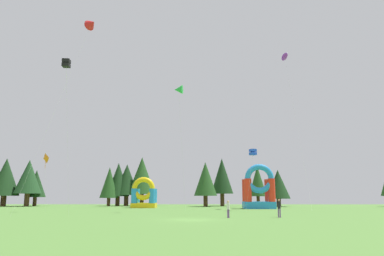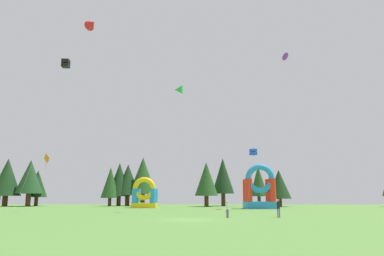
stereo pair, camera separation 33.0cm
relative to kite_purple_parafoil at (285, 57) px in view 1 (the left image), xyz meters
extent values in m
plane|color=#548438|center=(-16.76, -29.85, -27.16)|extent=(120.00, 120.00, 0.00)
ellipsoid|color=purple|center=(0.00, 0.02, 0.05)|extent=(1.21, 2.61, 1.29)
cylinder|color=silver|center=(0.31, -4.68, -13.55)|extent=(0.63, 9.40, 27.21)
pyramid|color=orange|center=(-36.93, -14.10, -20.06)|extent=(1.05, 0.92, 1.02)
cylinder|color=orange|center=(-36.89, -14.04, -20.69)|extent=(0.04, 0.04, 1.31)
cylinder|color=silver|center=(-37.03, -13.09, -23.60)|extent=(0.30, 1.93, 7.12)
cone|color=red|center=(-30.20, -18.36, -2.29)|extent=(2.00, 2.00, 1.53)
cylinder|color=silver|center=(-33.08, -21.35, -14.72)|extent=(5.77, 5.99, 24.87)
cube|color=black|center=(-29.62, -28.16, -11.73)|extent=(0.79, 0.79, 0.37)
cube|color=black|center=(-29.62, -28.16, -11.29)|extent=(0.79, 0.79, 0.37)
cylinder|color=silver|center=(-29.75, -26.01, -19.33)|extent=(0.28, 4.30, 15.65)
cube|color=blue|center=(-7.68, -8.97, -18.80)|extent=(1.13, 1.13, 0.41)
cube|color=blue|center=(-7.68, -8.97, -18.31)|extent=(1.13, 1.13, 0.41)
cylinder|color=silver|center=(-8.32, -9.26, -22.85)|extent=(1.31, 0.60, 8.60)
cone|color=green|center=(-18.71, -13.60, -10.12)|extent=(1.31, 1.42, 1.28)
cylinder|color=silver|center=(-18.27, -10.42, -18.64)|extent=(0.90, 6.37, 17.04)
cylinder|color=#724C8C|center=(-7.93, -26.29, -26.72)|extent=(0.17, 0.17, 0.87)
cylinder|color=#724C8C|center=(-7.78, -26.37, -26.72)|extent=(0.17, 0.17, 0.87)
cylinder|color=black|center=(-7.86, -26.33, -25.94)|extent=(0.42, 0.42, 0.69)
sphere|color=#9E704C|center=(-7.86, -26.33, -25.48)|extent=(0.24, 0.24, 0.24)
cylinder|color=#724C8C|center=(-13.09, -27.13, -26.75)|extent=(0.17, 0.17, 0.82)
cylinder|color=#724C8C|center=(-12.97, -27.03, -26.75)|extent=(0.17, 0.17, 0.82)
cylinder|color=silver|center=(-13.03, -27.08, -26.02)|extent=(0.41, 0.41, 0.65)
sphere|color=#D8AD84|center=(-13.03, -27.08, -25.58)|extent=(0.22, 0.22, 0.22)
cube|color=yellow|center=(-25.68, 3.66, -26.74)|extent=(4.30, 3.93, 0.84)
cylinder|color=#268CD8|center=(-27.28, 2.24, -25.04)|extent=(1.10, 1.10, 2.54)
cylinder|color=#268CD8|center=(-24.08, 2.24, -25.04)|extent=(1.10, 1.10, 2.54)
cylinder|color=#268CD8|center=(-27.28, 5.07, -25.04)|extent=(1.10, 1.10, 2.54)
cylinder|color=#268CD8|center=(-24.08, 5.07, -25.04)|extent=(1.10, 1.10, 2.54)
torus|color=yellow|center=(-25.68, 2.24, -23.77)|extent=(4.08, 0.88, 4.08)
cube|color=#268CD8|center=(-5.67, -0.56, -26.58)|extent=(5.10, 4.25, 1.15)
cylinder|color=red|center=(-7.63, -2.09, -24.11)|extent=(1.19, 1.19, 3.79)
cylinder|color=red|center=(-3.72, -2.09, -24.11)|extent=(1.19, 1.19, 3.79)
cylinder|color=red|center=(-7.63, 0.97, -24.11)|extent=(1.19, 1.19, 3.79)
cylinder|color=red|center=(-3.72, 0.97, -24.11)|extent=(1.19, 1.19, 3.79)
torus|color=#268CD8|center=(-5.67, -2.09, -22.21)|extent=(4.86, 0.95, 4.86)
cylinder|color=#4C331E|center=(-55.56, 11.68, -26.10)|extent=(1.05, 1.05, 2.11)
cone|color=#193819|center=(-55.56, 11.68, -21.20)|extent=(5.86, 5.86, 7.68)
cylinder|color=#4C331E|center=(-50.83, 11.77, -25.87)|extent=(0.98, 0.98, 2.57)
cone|color=#1E4221|center=(-50.83, 11.77, -21.14)|extent=(5.47, 5.47, 6.91)
cylinder|color=#4C331E|center=(-50.53, 14.88, -26.24)|extent=(0.77, 0.77, 1.83)
cone|color=#193819|center=(-50.53, 14.88, -22.48)|extent=(4.30, 4.30, 5.70)
cylinder|color=#4C331E|center=(-34.61, 13.98, -26.32)|extent=(0.69, 0.69, 1.68)
cone|color=#234C1E|center=(-34.61, 13.98, -22.28)|extent=(3.85, 3.85, 6.40)
cylinder|color=#4C331E|center=(-33.06, 15.55, -26.15)|extent=(0.88, 0.88, 2.01)
cone|color=#193819|center=(-33.06, 15.55, -21.58)|extent=(4.89, 4.89, 7.13)
cylinder|color=#4C331E|center=(-31.27, 15.82, -26.02)|extent=(0.94, 0.94, 2.28)
cone|color=#193819|center=(-31.27, 15.82, -21.59)|extent=(5.21, 5.21, 6.56)
cylinder|color=#4C331E|center=(-28.00, 15.55, -25.91)|extent=(1.04, 1.04, 2.49)
cone|color=#234C1E|center=(-28.00, 15.55, -20.73)|extent=(5.78, 5.78, 7.86)
cylinder|color=#4C331E|center=(-14.40, 10.77, -26.10)|extent=(0.84, 0.84, 2.11)
cone|color=#234C1E|center=(-14.40, 10.77, -21.67)|extent=(4.66, 4.66, 6.74)
cylinder|color=#4C331E|center=(-10.75, 15.21, -25.87)|extent=(0.85, 0.85, 2.57)
cone|color=#193819|center=(-10.75, 15.21, -20.84)|extent=(4.73, 4.73, 7.50)
cylinder|color=#4C331E|center=(-3.89, 10.85, -26.15)|extent=(0.64, 0.64, 2.02)
cone|color=#234C1E|center=(-3.89, 10.85, -22.08)|extent=(3.56, 3.56, 6.11)
cylinder|color=#4C331E|center=(0.20, 10.84, -26.38)|extent=(0.84, 0.84, 1.55)
cone|color=#193819|center=(0.20, 10.84, -22.73)|extent=(4.68, 4.68, 5.74)
camera|label=1|loc=(-16.10, -64.32, -24.99)|focal=34.54mm
camera|label=2|loc=(-15.77, -64.31, -24.99)|focal=34.54mm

